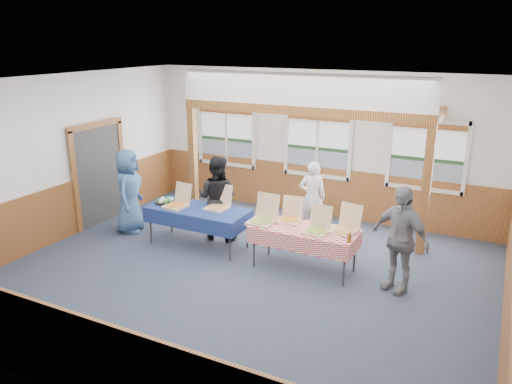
% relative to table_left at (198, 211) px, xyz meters
% --- Properties ---
extents(floor, '(8.00, 8.00, 0.00)m').
position_rel_table_left_xyz_m(floor, '(1.36, -0.72, -0.70)').
color(floor, '#273040').
rests_on(floor, ground).
extents(ceiling, '(8.00, 8.00, 0.00)m').
position_rel_table_left_xyz_m(ceiling, '(1.36, -0.72, 2.50)').
color(ceiling, white).
rests_on(ceiling, wall_back).
extents(wall_back, '(8.00, 0.00, 8.00)m').
position_rel_table_left_xyz_m(wall_back, '(1.36, 2.78, 0.90)').
color(wall_back, silver).
rests_on(wall_back, floor).
extents(wall_front, '(8.00, 0.00, 8.00)m').
position_rel_table_left_xyz_m(wall_front, '(1.36, -4.22, 0.90)').
color(wall_front, silver).
rests_on(wall_front, floor).
extents(wall_left, '(0.00, 8.00, 8.00)m').
position_rel_table_left_xyz_m(wall_left, '(-2.64, -0.72, 0.90)').
color(wall_left, silver).
rests_on(wall_left, floor).
extents(wainscot_back, '(7.98, 0.05, 1.10)m').
position_rel_table_left_xyz_m(wainscot_back, '(1.36, 2.75, -0.15)').
color(wainscot_back, brown).
rests_on(wainscot_back, floor).
extents(wainscot_front, '(7.98, 0.05, 1.10)m').
position_rel_table_left_xyz_m(wainscot_front, '(1.36, -4.20, -0.15)').
color(wainscot_front, brown).
rests_on(wainscot_front, floor).
extents(wainscot_left, '(0.05, 6.98, 1.10)m').
position_rel_table_left_xyz_m(wainscot_left, '(-2.61, -0.72, -0.15)').
color(wainscot_left, brown).
rests_on(wainscot_left, floor).
extents(wainscot_right, '(0.05, 6.98, 1.10)m').
position_rel_table_left_xyz_m(wainscot_right, '(5.34, -0.72, -0.15)').
color(wainscot_right, brown).
rests_on(wainscot_right, floor).
extents(cased_opening, '(0.06, 1.30, 2.10)m').
position_rel_table_left_xyz_m(cased_opening, '(-2.60, 0.18, 0.35)').
color(cased_opening, '#303030').
rests_on(cased_opening, wall_left).
extents(window_left, '(1.56, 0.10, 1.46)m').
position_rel_table_left_xyz_m(window_left, '(-0.94, 2.73, 0.98)').
color(window_left, silver).
rests_on(window_left, wall_back).
extents(window_mid, '(1.56, 0.10, 1.46)m').
position_rel_table_left_xyz_m(window_mid, '(1.36, 2.73, 0.98)').
color(window_mid, silver).
rests_on(window_mid, wall_back).
extents(window_right, '(1.56, 0.10, 1.46)m').
position_rel_table_left_xyz_m(window_right, '(3.66, 2.73, 0.98)').
color(window_right, silver).
rests_on(window_right, wall_back).
extents(post_left, '(0.15, 0.15, 2.40)m').
position_rel_table_left_xyz_m(post_left, '(-1.14, 1.58, 0.50)').
color(post_left, '#5C2714').
rests_on(post_left, floor).
extents(post_right, '(0.15, 0.15, 2.40)m').
position_rel_table_left_xyz_m(post_right, '(3.86, 1.58, 0.50)').
color(post_right, '#5C2714').
rests_on(post_right, floor).
extents(cross_beam, '(5.15, 0.18, 0.18)m').
position_rel_table_left_xyz_m(cross_beam, '(1.36, 1.58, 1.79)').
color(cross_beam, '#5C2714').
rests_on(cross_beam, post_left).
extents(table_left, '(2.12, 1.52, 0.76)m').
position_rel_table_left_xyz_m(table_left, '(0.00, 0.00, 0.00)').
color(table_left, '#303030').
rests_on(table_left, floor).
extents(table_right, '(1.91, 1.12, 0.76)m').
position_rel_table_left_xyz_m(table_right, '(2.18, -0.04, -0.00)').
color(table_right, '#303030').
rests_on(table_right, floor).
extents(pizza_box_a, '(0.43, 0.51, 0.42)m').
position_rel_table_left_xyz_m(pizza_box_a, '(-0.40, -0.11, 0.12)').
color(pizza_box_a, beige).
rests_on(pizza_box_a, table_left).
extents(pizza_box_b, '(0.40, 0.48, 0.42)m').
position_rel_table_left_xyz_m(pizza_box_b, '(0.35, 0.16, 0.12)').
color(pizza_box_b, beige).
rests_on(pizza_box_b, table_left).
extents(pizza_box_c, '(0.43, 0.52, 0.47)m').
position_rel_table_left_xyz_m(pizza_box_c, '(1.43, -0.14, 0.12)').
color(pizza_box_c, beige).
rests_on(pizza_box_c, table_right).
extents(pizza_box_d, '(0.42, 0.49, 0.40)m').
position_rel_table_left_xyz_m(pizza_box_d, '(1.82, 0.15, 0.12)').
color(pizza_box_d, beige).
rests_on(pizza_box_d, table_right).
extents(pizza_box_e, '(0.38, 0.46, 0.41)m').
position_rel_table_left_xyz_m(pizza_box_e, '(2.43, -0.12, 0.12)').
color(pizza_box_e, beige).
rests_on(pizza_box_e, table_right).
extents(pizza_box_f, '(0.48, 0.55, 0.43)m').
position_rel_table_left_xyz_m(pizza_box_f, '(2.84, 0.10, 0.12)').
color(pizza_box_f, beige).
rests_on(pizza_box_f, table_right).
extents(veggie_tray, '(0.41, 0.41, 0.09)m').
position_rel_table_left_xyz_m(veggie_tray, '(-0.75, 0.00, 0.09)').
color(veggie_tray, black).
rests_on(veggie_tray, table_left).
extents(drink_glass, '(0.07, 0.07, 0.15)m').
position_rel_table_left_xyz_m(drink_glass, '(3.03, -0.29, 0.13)').
color(drink_glass, brown).
rests_on(drink_glass, table_right).
extents(woman_white, '(0.64, 0.54, 1.49)m').
position_rel_table_left_xyz_m(woman_white, '(1.67, 1.67, 0.04)').
color(woman_white, silver).
rests_on(woman_white, floor).
extents(woman_black, '(0.88, 0.72, 1.68)m').
position_rel_table_left_xyz_m(woman_black, '(0.13, 0.50, 0.14)').
color(woman_black, black).
rests_on(woman_black, floor).
extents(man_blue, '(0.82, 0.99, 1.73)m').
position_rel_table_left_xyz_m(man_blue, '(-1.68, 0.02, 0.16)').
color(man_blue, '#365987').
rests_on(man_blue, floor).
extents(person_grey, '(1.09, 0.80, 1.73)m').
position_rel_table_left_xyz_m(person_grey, '(3.76, -0.04, 0.16)').
color(person_grey, slate).
rests_on(person_grey, floor).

